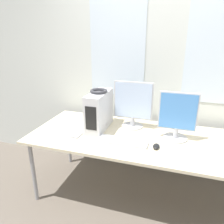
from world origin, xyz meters
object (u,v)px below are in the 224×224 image
at_px(cell_phone, 77,135).
at_px(pc_tower, 99,111).
at_px(keyboard, 122,141).
at_px(monitor_right_near, 177,117).
at_px(mouse, 156,146).
at_px(headphones, 99,91).
at_px(monitor_main, 133,105).

bearing_deg(cell_phone, pc_tower, 61.31).
xyz_separation_m(keyboard, cell_phone, (-0.48, -0.00, -0.01)).
bearing_deg(monitor_right_near, keyboard, -154.26).
height_order(monitor_right_near, cell_phone, monitor_right_near).
distance_m(pc_tower, keyboard, 0.45).
xyz_separation_m(pc_tower, mouse, (0.65, -0.25, -0.19)).
xyz_separation_m(headphones, monitor_main, (0.34, 0.15, -0.17)).
bearing_deg(monitor_right_near, cell_phone, -166.29).
distance_m(headphones, mouse, 0.81).
bearing_deg(headphones, cell_phone, -122.70).
distance_m(headphones, monitor_right_near, 0.83).
bearing_deg(pc_tower, cell_phone, -122.79).
distance_m(monitor_right_near, cell_phone, 1.02).
relative_size(pc_tower, mouse, 4.52).
relative_size(monitor_main, cell_phone, 3.83).
xyz_separation_m(monitor_right_near, mouse, (-0.16, -0.25, -0.22)).
height_order(monitor_main, mouse, monitor_main).
relative_size(pc_tower, cell_phone, 3.50).
xyz_separation_m(headphones, cell_phone, (-0.16, -0.24, -0.42)).
bearing_deg(keyboard, mouse, -2.20).
height_order(monitor_main, monitor_right_near, monitor_main).
relative_size(headphones, keyboard, 0.37).
bearing_deg(keyboard, headphones, 143.59).
bearing_deg(cell_phone, monitor_main, 42.74).
bearing_deg(keyboard, pc_tower, 143.68).
distance_m(monitor_main, keyboard, 0.46).
distance_m(pc_tower, cell_phone, 0.35).
xyz_separation_m(pc_tower, keyboard, (0.33, -0.24, -0.19)).
bearing_deg(headphones, monitor_main, 24.01).
distance_m(pc_tower, headphones, 0.22).
height_order(monitor_main, cell_phone, monitor_main).
bearing_deg(mouse, cell_phone, 179.35).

